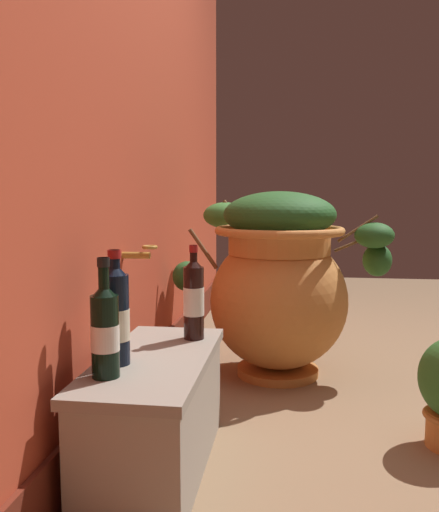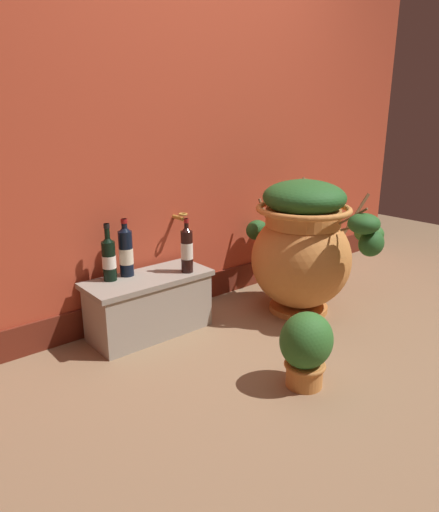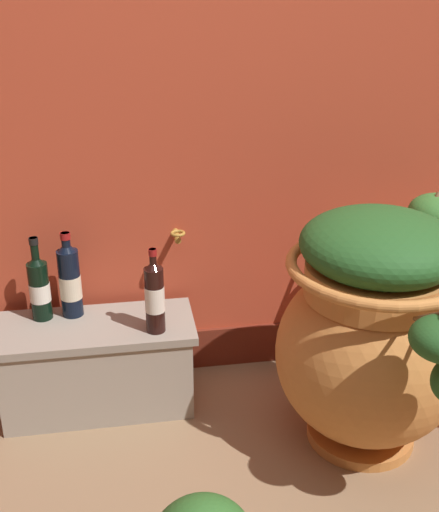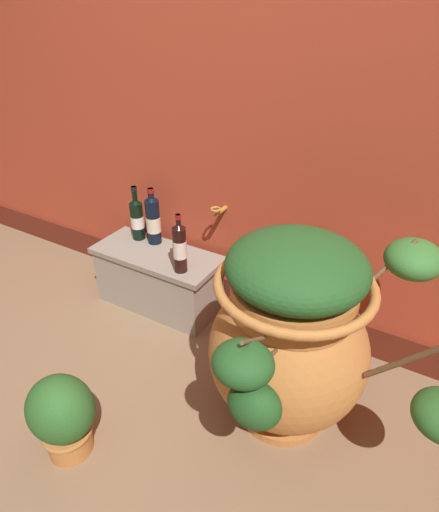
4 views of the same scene
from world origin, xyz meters
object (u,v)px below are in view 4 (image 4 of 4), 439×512
wine_bottle_left (180,246)px  wine_bottle_right (137,217)px  wine_bottle_middle (153,219)px  potted_shrub (62,415)px  terracotta_urn (293,333)px

wine_bottle_left → wine_bottle_right: (-0.41, 0.16, -0.01)m
wine_bottle_middle → potted_shrub: bearing=-71.5°
wine_bottle_right → wine_bottle_middle: bearing=4.3°
terracotta_urn → wine_bottle_left: terracotta_urn is taller
wine_bottle_right → potted_shrub: bearing=-66.0°
wine_bottle_left → potted_shrub: wine_bottle_left is taller
terracotta_urn → wine_bottle_middle: terracotta_urn is taller
wine_bottle_middle → wine_bottle_right: bearing=-175.7°
potted_shrub → wine_bottle_left: bearing=93.1°
wine_bottle_left → potted_shrub: (0.05, -0.86, -0.29)m
wine_bottle_middle → wine_bottle_right: size_ratio=1.03×
wine_bottle_right → terracotta_urn: bearing=-20.9°
wine_bottle_left → wine_bottle_middle: wine_bottle_middle is taller
terracotta_urn → wine_bottle_right: (-1.11, 0.42, 0.04)m
potted_shrub → wine_bottle_right: bearing=114.0°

